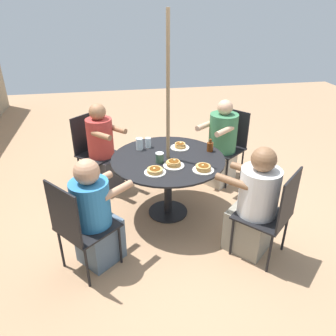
# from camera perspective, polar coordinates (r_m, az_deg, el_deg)

# --- Properties ---
(ground_plane) EXTENTS (12.00, 12.00, 0.00)m
(ground_plane) POSITION_cam_1_polar(r_m,az_deg,el_deg) (3.97, 0.00, -7.64)
(ground_plane) COLOR tan
(patio_table) EXTENTS (1.26, 1.26, 0.72)m
(patio_table) POSITION_cam_1_polar(r_m,az_deg,el_deg) (3.66, 0.00, 0.16)
(patio_table) COLOR black
(patio_table) RESTS_ON ground
(umbrella_pole) EXTENTS (0.04, 0.04, 2.22)m
(umbrella_pole) POSITION_cam_1_polar(r_m,az_deg,el_deg) (3.46, 0.00, 7.56)
(umbrella_pole) COLOR #846B4C
(umbrella_pole) RESTS_ON ground
(patio_chair_north) EXTENTS (0.64, 0.64, 0.96)m
(patio_chair_north) POSITION_cam_1_polar(r_m,az_deg,el_deg) (3.00, -15.42, -9.36)
(patio_chair_north) COLOR black
(patio_chair_north) RESTS_ON ground
(diner_north) EXTENTS (0.58, 0.60, 1.10)m
(diner_north) POSITION_cam_1_polar(r_m,az_deg,el_deg) (3.10, -12.57, -8.37)
(diner_north) COLOR slate
(diner_north) RESTS_ON ground
(patio_chair_east) EXTENTS (0.64, 0.64, 0.96)m
(patio_chair_east) POSITION_cam_1_polar(r_m,az_deg,el_deg) (3.20, 17.81, -7.19)
(patio_chair_east) COLOR black
(patio_chair_east) RESTS_ON ground
(diner_east) EXTENTS (0.62, 0.61, 1.14)m
(diner_east) POSITION_cam_1_polar(r_m,az_deg,el_deg) (3.26, 14.73, -6.46)
(diner_east) COLOR gray
(diner_east) RESTS_ON ground
(patio_chair_south) EXTENTS (0.63, 0.63, 0.96)m
(patio_chair_south) POSITION_cam_1_polar(r_m,az_deg,el_deg) (4.59, 10.50, 4.58)
(patio_chair_south) COLOR black
(patio_chair_south) RESTS_ON ground
(diner_south) EXTENTS (0.60, 0.62, 1.15)m
(diner_south) POSITION_cam_1_polar(r_m,az_deg,el_deg) (4.45, 9.17, 3.72)
(diner_south) COLOR beige
(diner_south) RESTS_ON ground
(patio_chair_west) EXTENTS (0.64, 0.64, 0.96)m
(patio_chair_west) POSITION_cam_1_polar(r_m,az_deg,el_deg) (4.45, -12.95, 3.63)
(patio_chair_west) COLOR black
(patio_chair_west) RESTS_ON ground
(diner_west) EXTENTS (0.55, 0.55, 1.15)m
(diner_west) POSITION_cam_1_polar(r_m,az_deg,el_deg) (4.33, -11.31, 2.99)
(diner_west) COLOR #3D3D42
(diner_west) RESTS_ON ground
(pancake_plate_a) EXTENTS (0.22, 0.22, 0.07)m
(pancake_plate_a) POSITION_cam_1_polar(r_m,az_deg,el_deg) (3.85, 2.11, 3.83)
(pancake_plate_a) COLOR silver
(pancake_plate_a) RESTS_ON patio_table
(pancake_plate_b) EXTENTS (0.22, 0.22, 0.07)m
(pancake_plate_b) POSITION_cam_1_polar(r_m,az_deg,el_deg) (3.42, 1.01, 0.72)
(pancake_plate_b) COLOR silver
(pancake_plate_b) RESTS_ON patio_table
(pancake_plate_c) EXTENTS (0.22, 0.22, 0.06)m
(pancake_plate_c) POSITION_cam_1_polar(r_m,az_deg,el_deg) (3.29, -2.31, -0.53)
(pancake_plate_c) COLOR silver
(pancake_plate_c) RESTS_ON patio_table
(pancake_plate_d) EXTENTS (0.22, 0.22, 0.07)m
(pancake_plate_d) POSITION_cam_1_polar(r_m,az_deg,el_deg) (3.35, 6.18, -0.04)
(pancake_plate_d) COLOR silver
(pancake_plate_d) RESTS_ON patio_table
(syrup_bottle) EXTENTS (0.09, 0.07, 0.15)m
(syrup_bottle) POSITION_cam_1_polar(r_m,az_deg,el_deg) (3.78, 7.33, 3.75)
(syrup_bottle) COLOR #602D0F
(syrup_bottle) RESTS_ON patio_table
(coffee_cup) EXTENTS (0.09, 0.09, 0.11)m
(coffee_cup) POSITION_cam_1_polar(r_m,az_deg,el_deg) (3.48, -1.46, 1.80)
(coffee_cup) COLOR #33513D
(coffee_cup) RESTS_ON patio_table
(drinking_glass_a) EXTENTS (0.07, 0.07, 0.12)m
(drinking_glass_a) POSITION_cam_1_polar(r_m,az_deg,el_deg) (3.86, -3.46, 4.44)
(drinking_glass_a) COLOR silver
(drinking_glass_a) RESTS_ON patio_table
(drinking_glass_b) EXTENTS (0.08, 0.08, 0.14)m
(drinking_glass_b) POSITION_cam_1_polar(r_m,az_deg,el_deg) (3.81, -4.99, 4.20)
(drinking_glass_b) COLOR silver
(drinking_glass_b) RESTS_ON patio_table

